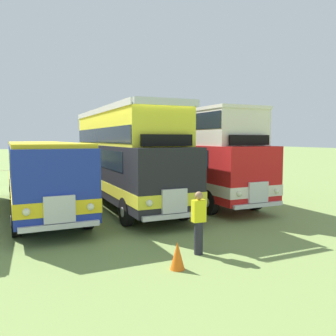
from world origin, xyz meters
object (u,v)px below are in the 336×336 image
at_px(bus_fifth_in_row, 41,170).
at_px(bus_seventh_in_row, 194,152).
at_px(bus_sixth_in_row, 125,156).
at_px(cone_near_end, 177,256).
at_px(marshal_person, 199,222).

distance_m(bus_fifth_in_row, bus_seventh_in_row, 7.44).
relative_size(bus_fifth_in_row, bus_sixth_in_row, 1.09).
bearing_deg(bus_fifth_in_row, bus_sixth_in_row, -6.38).
distance_m(cone_near_end, marshal_person, 1.38).
bearing_deg(marshal_person, bus_sixth_in_row, 90.18).
relative_size(bus_sixth_in_row, marshal_person, 6.20).
relative_size(cone_near_end, marshal_person, 0.39).
bearing_deg(bus_fifth_in_row, marshal_person, -64.90).
xyz_separation_m(bus_seventh_in_row, cone_near_end, (-4.65, -8.53, -2.13)).
relative_size(bus_sixth_in_row, bus_seventh_in_row, 1.07).
xyz_separation_m(bus_fifth_in_row, marshal_person, (3.72, -7.95, -0.87)).
bearing_deg(bus_seventh_in_row, bus_fifth_in_row, 178.29).
relative_size(bus_fifth_in_row, cone_near_end, 17.27).
xyz_separation_m(bus_seventh_in_row, marshal_person, (-3.68, -7.73, -1.58)).
bearing_deg(cone_near_end, marshal_person, 39.35).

